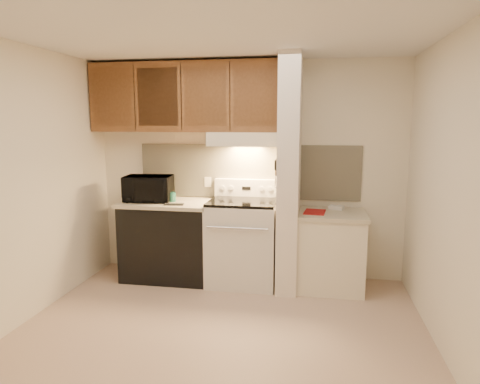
# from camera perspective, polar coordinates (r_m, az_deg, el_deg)

# --- Properties ---
(floor) EXTENTS (3.60, 3.60, 0.00)m
(floor) POSITION_cam_1_polar(r_m,az_deg,el_deg) (3.97, -2.54, -17.82)
(floor) COLOR #CBAC95
(floor) RESTS_ON ground
(ceiling) EXTENTS (3.60, 3.60, 0.00)m
(ceiling) POSITION_cam_1_polar(r_m,az_deg,el_deg) (3.60, -2.85, 20.33)
(ceiling) COLOR white
(ceiling) RESTS_ON wall_back
(wall_back) EXTENTS (3.60, 2.50, 0.02)m
(wall_back) POSITION_cam_1_polar(r_m,az_deg,el_deg) (5.04, 1.05, 2.93)
(wall_back) COLOR white
(wall_back) RESTS_ON floor
(wall_left) EXTENTS (0.02, 3.00, 2.50)m
(wall_left) POSITION_cam_1_polar(r_m,az_deg,el_deg) (4.34, -26.55, 0.90)
(wall_left) COLOR white
(wall_left) RESTS_ON floor
(wall_right) EXTENTS (0.02, 3.00, 2.50)m
(wall_right) POSITION_cam_1_polar(r_m,az_deg,el_deg) (3.64, 26.16, -0.52)
(wall_right) COLOR white
(wall_right) RESTS_ON floor
(backsplash) EXTENTS (2.60, 0.02, 0.63)m
(backsplash) POSITION_cam_1_polar(r_m,az_deg,el_deg) (5.03, 1.03, 2.75)
(backsplash) COLOR beige
(backsplash) RESTS_ON wall_back
(range_body) EXTENTS (0.76, 0.65, 0.92)m
(range_body) POSITION_cam_1_polar(r_m,az_deg,el_deg) (4.86, 0.38, -6.82)
(range_body) COLOR silver
(range_body) RESTS_ON floor
(oven_window) EXTENTS (0.50, 0.01, 0.30)m
(oven_window) POSITION_cam_1_polar(r_m,az_deg,el_deg) (4.55, -0.29, -7.43)
(oven_window) COLOR black
(oven_window) RESTS_ON range_body
(oven_handle) EXTENTS (0.65, 0.02, 0.02)m
(oven_handle) POSITION_cam_1_polar(r_m,az_deg,el_deg) (4.46, -0.38, -4.86)
(oven_handle) COLOR silver
(oven_handle) RESTS_ON range_body
(cooktop) EXTENTS (0.74, 0.64, 0.03)m
(cooktop) POSITION_cam_1_polar(r_m,az_deg,el_deg) (4.75, 0.39, -1.31)
(cooktop) COLOR black
(cooktop) RESTS_ON range_body
(range_backguard) EXTENTS (0.76, 0.08, 0.20)m
(range_backguard) POSITION_cam_1_polar(r_m,az_deg,el_deg) (5.01, 0.93, 0.58)
(range_backguard) COLOR silver
(range_backguard) RESTS_ON range_body
(range_display) EXTENTS (0.10, 0.01, 0.04)m
(range_display) POSITION_cam_1_polar(r_m,az_deg,el_deg) (4.97, 0.86, 0.51)
(range_display) COLOR black
(range_display) RESTS_ON range_backguard
(range_knob_left_outer) EXTENTS (0.05, 0.02, 0.05)m
(range_knob_left_outer) POSITION_cam_1_polar(r_m,az_deg,el_deg) (5.02, -2.31, 0.59)
(range_knob_left_outer) COLOR silver
(range_knob_left_outer) RESTS_ON range_backguard
(range_knob_left_inner) EXTENTS (0.05, 0.02, 0.05)m
(range_knob_left_inner) POSITION_cam_1_polar(r_m,az_deg,el_deg) (5.00, -1.19, 0.56)
(range_knob_left_inner) COLOR silver
(range_knob_left_inner) RESTS_ON range_backguard
(range_knob_right_inner) EXTENTS (0.05, 0.02, 0.05)m
(range_knob_right_inner) POSITION_cam_1_polar(r_m,az_deg,el_deg) (4.94, 2.91, 0.45)
(range_knob_right_inner) COLOR silver
(range_knob_right_inner) RESTS_ON range_backguard
(range_knob_right_outer) EXTENTS (0.05, 0.02, 0.05)m
(range_knob_right_outer) POSITION_cam_1_polar(r_m,az_deg,el_deg) (4.93, 4.07, 0.41)
(range_knob_right_outer) COLOR silver
(range_knob_right_outer) RESTS_ON range_backguard
(dishwasher_front) EXTENTS (1.00, 0.63, 0.87)m
(dishwasher_front) POSITION_cam_1_polar(r_m,az_deg,el_deg) (5.09, -9.47, -6.49)
(dishwasher_front) COLOR black
(dishwasher_front) RESTS_ON floor
(left_countertop) EXTENTS (1.04, 0.67, 0.04)m
(left_countertop) POSITION_cam_1_polar(r_m,az_deg,el_deg) (4.99, -9.61, -1.45)
(left_countertop) COLOR beige
(left_countertop) RESTS_ON dishwasher_front
(spoon_rest) EXTENTS (0.22, 0.09, 0.01)m
(spoon_rest) POSITION_cam_1_polar(r_m,az_deg,el_deg) (4.75, -8.79, -1.63)
(spoon_rest) COLOR black
(spoon_rest) RESTS_ON left_countertop
(teal_jar) EXTENTS (0.11, 0.11, 0.11)m
(teal_jar) POSITION_cam_1_polar(r_m,az_deg,el_deg) (4.96, -9.10, -0.65)
(teal_jar) COLOR #1F5F4E
(teal_jar) RESTS_ON left_countertop
(outlet) EXTENTS (0.08, 0.01, 0.12)m
(outlet) POSITION_cam_1_polar(r_m,az_deg,el_deg) (5.13, -4.30, 1.33)
(outlet) COLOR #EFE6CB
(outlet) RESTS_ON backsplash
(microwave) EXTENTS (0.57, 0.41, 0.29)m
(microwave) POSITION_cam_1_polar(r_m,az_deg,el_deg) (5.02, -12.11, 0.46)
(microwave) COLOR black
(microwave) RESTS_ON left_countertop
(partition_pillar) EXTENTS (0.22, 0.70, 2.50)m
(partition_pillar) POSITION_cam_1_polar(r_m,az_deg,el_deg) (4.64, 6.61, 2.31)
(partition_pillar) COLOR white
(partition_pillar) RESTS_ON floor
(pillar_trim) EXTENTS (0.01, 0.70, 0.04)m
(pillar_trim) POSITION_cam_1_polar(r_m,az_deg,el_deg) (4.64, 5.19, 2.96)
(pillar_trim) COLOR brown
(pillar_trim) RESTS_ON partition_pillar
(knife_strip) EXTENTS (0.02, 0.42, 0.04)m
(knife_strip) POSITION_cam_1_polar(r_m,az_deg,el_deg) (4.59, 5.07, 3.14)
(knife_strip) COLOR black
(knife_strip) RESTS_ON partition_pillar
(knife_blade_a) EXTENTS (0.01, 0.03, 0.16)m
(knife_blade_a) POSITION_cam_1_polar(r_m,az_deg,el_deg) (4.45, 4.72, 1.66)
(knife_blade_a) COLOR silver
(knife_blade_a) RESTS_ON knife_strip
(knife_handle_a) EXTENTS (0.02, 0.02, 0.10)m
(knife_handle_a) POSITION_cam_1_polar(r_m,az_deg,el_deg) (4.43, 4.74, 3.57)
(knife_handle_a) COLOR black
(knife_handle_a) RESTS_ON knife_strip
(knife_blade_b) EXTENTS (0.01, 0.04, 0.18)m
(knife_blade_b) POSITION_cam_1_polar(r_m,az_deg,el_deg) (4.53, 4.81, 1.66)
(knife_blade_b) COLOR silver
(knife_blade_b) RESTS_ON knife_strip
(knife_handle_b) EXTENTS (0.02, 0.02, 0.10)m
(knife_handle_b) POSITION_cam_1_polar(r_m,az_deg,el_deg) (4.50, 4.83, 3.66)
(knife_handle_b) COLOR black
(knife_handle_b) RESTS_ON knife_strip
(knife_blade_c) EXTENTS (0.01, 0.04, 0.20)m
(knife_blade_c) POSITION_cam_1_polar(r_m,az_deg,el_deg) (4.61, 4.90, 1.67)
(knife_blade_c) COLOR silver
(knife_blade_c) RESTS_ON knife_strip
(knife_handle_c) EXTENTS (0.02, 0.02, 0.10)m
(knife_handle_c) POSITION_cam_1_polar(r_m,az_deg,el_deg) (4.57, 4.91, 3.75)
(knife_handle_c) COLOR black
(knife_handle_c) RESTS_ON knife_strip
(knife_blade_d) EXTENTS (0.01, 0.04, 0.16)m
(knife_blade_d) POSITION_cam_1_polar(r_m,az_deg,el_deg) (4.68, 4.98, 2.03)
(knife_blade_d) COLOR silver
(knife_blade_d) RESTS_ON knife_strip
(knife_handle_d) EXTENTS (0.02, 0.02, 0.10)m
(knife_handle_d) POSITION_cam_1_polar(r_m,az_deg,el_deg) (4.65, 5.00, 3.85)
(knife_handle_d) COLOR black
(knife_handle_d) RESTS_ON knife_strip
(knife_blade_e) EXTENTS (0.01, 0.04, 0.18)m
(knife_blade_e) POSITION_cam_1_polar(r_m,az_deg,el_deg) (4.78, 5.09, 2.06)
(knife_blade_e) COLOR silver
(knife_blade_e) RESTS_ON knife_strip
(knife_handle_e) EXTENTS (0.02, 0.02, 0.10)m
(knife_handle_e) POSITION_cam_1_polar(r_m,az_deg,el_deg) (4.76, 5.11, 3.96)
(knife_handle_e) COLOR black
(knife_handle_e) RESTS_ON knife_strip
(oven_mitt) EXTENTS (0.03, 0.10, 0.23)m
(oven_mitt) POSITION_cam_1_polar(r_m,az_deg,el_deg) (4.83, 5.15, 1.52)
(oven_mitt) COLOR gray
(oven_mitt) RESTS_ON partition_pillar
(right_cab_base) EXTENTS (0.70, 0.60, 0.81)m
(right_cab_base) POSITION_cam_1_polar(r_m,az_deg,el_deg) (4.81, 11.94, -7.87)
(right_cab_base) COLOR #EFE6CB
(right_cab_base) RESTS_ON floor
(right_countertop) EXTENTS (0.74, 0.64, 0.04)m
(right_countertop) POSITION_cam_1_polar(r_m,az_deg,el_deg) (4.71, 12.12, -2.92)
(right_countertop) COLOR beige
(right_countertop) RESTS_ON right_cab_base
(red_folder) EXTENTS (0.24, 0.31, 0.01)m
(red_folder) POSITION_cam_1_polar(r_m,az_deg,el_deg) (4.67, 9.93, -2.63)
(red_folder) COLOR #A21616
(red_folder) RESTS_ON right_countertop
(white_box) EXTENTS (0.18, 0.15, 0.04)m
(white_box) POSITION_cam_1_polar(r_m,az_deg,el_deg) (4.88, 12.72, -2.03)
(white_box) COLOR white
(white_box) RESTS_ON right_countertop
(range_hood) EXTENTS (0.78, 0.44, 0.15)m
(range_hood) POSITION_cam_1_polar(r_m,az_deg,el_deg) (4.80, 0.65, 7.10)
(range_hood) COLOR #EFE6CB
(range_hood) RESTS_ON upper_cabinets
(hood_lip) EXTENTS (0.78, 0.04, 0.06)m
(hood_lip) POSITION_cam_1_polar(r_m,az_deg,el_deg) (4.59, 0.22, 6.43)
(hood_lip) COLOR #EFE6CB
(hood_lip) RESTS_ON range_hood
(upper_cabinets) EXTENTS (2.18, 0.33, 0.77)m
(upper_cabinets) POSITION_cam_1_polar(r_m,az_deg,el_deg) (5.00, -7.27, 12.39)
(upper_cabinets) COLOR brown
(upper_cabinets) RESTS_ON wall_back
(cab_door_a) EXTENTS (0.46, 0.01, 0.63)m
(cab_door_a) POSITION_cam_1_polar(r_m,az_deg,el_deg) (5.16, -16.72, 11.98)
(cab_door_a) COLOR brown
(cab_door_a) RESTS_ON upper_cabinets
(cab_gap_a) EXTENTS (0.01, 0.01, 0.73)m
(cab_gap_a) POSITION_cam_1_polar(r_m,az_deg,el_deg) (5.04, -13.89, 12.17)
(cab_gap_a) COLOR black
(cab_gap_a) RESTS_ON upper_cabinets
(cab_door_b) EXTENTS (0.46, 0.01, 0.63)m
(cab_door_b) POSITION_cam_1_polar(r_m,az_deg,el_deg) (4.94, -10.92, 12.34)
(cab_door_b) COLOR brown
(cab_door_b) RESTS_ON upper_cabinets
(cab_gap_b) EXTENTS (0.01, 0.01, 0.73)m
(cab_gap_b) POSITION_cam_1_polar(r_m,az_deg,el_deg) (4.85, -7.84, 12.48)
(cab_gap_b) COLOR black
(cab_gap_b) RESTS_ON upper_cabinets
(cab_door_c) EXTENTS (0.46, 0.01, 0.63)m
(cab_door_c) POSITION_cam_1_polar(r_m,az_deg,el_deg) (4.77, -4.64, 12.58)
(cab_door_c) COLOR brown
(cab_door_c) RESTS_ON upper_cabinets
(cab_gap_c) EXTENTS (0.01, 0.01, 0.73)m
(cab_gap_c) POSITION_cam_1_polar(r_m,az_deg,el_deg) (4.71, -1.36, 12.65)
(cab_gap_c) COLOR black
(cab_gap_c) RESTS_ON upper_cabinets
(cab_door_d) EXTENTS (0.46, 0.01, 0.63)m
(cab_door_d) POSITION_cam_1_polar(r_m,az_deg,el_deg) (4.67, 2.01, 12.68)
(cab_door_d) COLOR brown
(cab_door_d) RESTS_ON upper_cabinets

